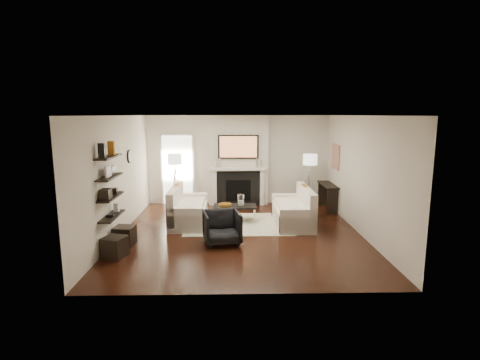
{
  "coord_description": "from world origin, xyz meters",
  "views": [
    {
      "loc": [
        -0.21,
        -8.35,
        2.72
      ],
      "look_at": [
        0.0,
        0.6,
        1.15
      ],
      "focal_mm": 28.0,
      "sensor_mm": 36.0,
      "label": 1
    }
  ],
  "objects_px": {
    "loveseat_left_base": "(189,215)",
    "ottoman_near": "(124,236)",
    "lamp_left_shade": "(175,159)",
    "lamp_right_shade": "(310,160)",
    "armchair": "(222,226)",
    "loveseat_right_base": "(292,216)",
    "coffee_table": "(235,206)"
  },
  "relations": [
    {
      "from": "lamp_right_shade",
      "to": "lamp_left_shade",
      "type": "bearing_deg",
      "value": 176.78
    },
    {
      "from": "lamp_left_shade",
      "to": "armchair",
      "type": "bearing_deg",
      "value": -65.42
    },
    {
      "from": "armchair",
      "to": "lamp_left_shade",
      "type": "distance_m",
      "value": 3.61
    },
    {
      "from": "lamp_right_shade",
      "to": "loveseat_right_base",
      "type": "bearing_deg",
      "value": -115.46
    },
    {
      "from": "loveseat_right_base",
      "to": "armchair",
      "type": "height_order",
      "value": "armchair"
    },
    {
      "from": "ottoman_near",
      "to": "loveseat_left_base",
      "type": "bearing_deg",
      "value": 53.63
    },
    {
      "from": "loveseat_right_base",
      "to": "ottoman_near",
      "type": "distance_m",
      "value": 4.05
    },
    {
      "from": "loveseat_right_base",
      "to": "armchair",
      "type": "xyz_separation_m",
      "value": [
        -1.73,
        -1.38,
        0.17
      ]
    },
    {
      "from": "loveseat_left_base",
      "to": "coffee_table",
      "type": "distance_m",
      "value": 1.19
    },
    {
      "from": "lamp_left_shade",
      "to": "lamp_right_shade",
      "type": "height_order",
      "value": "same"
    },
    {
      "from": "loveseat_left_base",
      "to": "lamp_left_shade",
      "type": "distance_m",
      "value": 2.1
    },
    {
      "from": "lamp_left_shade",
      "to": "lamp_right_shade",
      "type": "relative_size",
      "value": 1.0
    },
    {
      "from": "loveseat_left_base",
      "to": "ottoman_near",
      "type": "distance_m",
      "value": 1.99
    },
    {
      "from": "armchair",
      "to": "lamp_right_shade",
      "type": "height_order",
      "value": "lamp_right_shade"
    },
    {
      "from": "loveseat_right_base",
      "to": "lamp_left_shade",
      "type": "bearing_deg",
      "value": 150.93
    },
    {
      "from": "armchair",
      "to": "coffee_table",
      "type": "bearing_deg",
      "value": 68.76
    },
    {
      "from": "coffee_table",
      "to": "lamp_left_shade",
      "type": "relative_size",
      "value": 2.75
    },
    {
      "from": "coffee_table",
      "to": "ottoman_near",
      "type": "height_order",
      "value": "coffee_table"
    },
    {
      "from": "armchair",
      "to": "ottoman_near",
      "type": "height_order",
      "value": "armchair"
    },
    {
      "from": "armchair",
      "to": "lamp_right_shade",
      "type": "distance_m",
      "value": 3.97
    },
    {
      "from": "loveseat_right_base",
      "to": "coffee_table",
      "type": "height_order",
      "value": "same"
    },
    {
      "from": "lamp_right_shade",
      "to": "ottoman_near",
      "type": "xyz_separation_m",
      "value": [
        -4.52,
        -2.98,
        -1.25
      ]
    },
    {
      "from": "loveseat_right_base",
      "to": "armchair",
      "type": "distance_m",
      "value": 2.22
    },
    {
      "from": "loveseat_right_base",
      "to": "lamp_right_shade",
      "type": "height_order",
      "value": "lamp_right_shade"
    },
    {
      "from": "loveseat_left_base",
      "to": "ottoman_near",
      "type": "relative_size",
      "value": 4.5
    },
    {
      "from": "loveseat_right_base",
      "to": "lamp_right_shade",
      "type": "xyz_separation_m",
      "value": [
        0.73,
        1.54,
        1.24
      ]
    },
    {
      "from": "loveseat_right_base",
      "to": "lamp_left_shade",
      "type": "height_order",
      "value": "lamp_left_shade"
    },
    {
      "from": "ottoman_near",
      "to": "lamp_left_shade",
      "type": "bearing_deg",
      "value": 79.03
    },
    {
      "from": "armchair",
      "to": "lamp_left_shade",
      "type": "bearing_deg",
      "value": 103.46
    },
    {
      "from": "coffee_table",
      "to": "ottoman_near",
      "type": "relative_size",
      "value": 2.75
    },
    {
      "from": "loveseat_right_base",
      "to": "loveseat_left_base",
      "type": "bearing_deg",
      "value": 176.38
    },
    {
      "from": "loveseat_right_base",
      "to": "ottoman_near",
      "type": "xyz_separation_m",
      "value": [
        -3.79,
        -1.44,
        -0.01
      ]
    }
  ]
}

